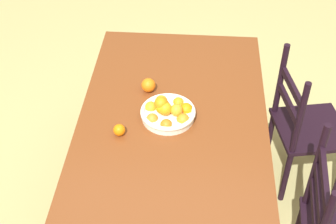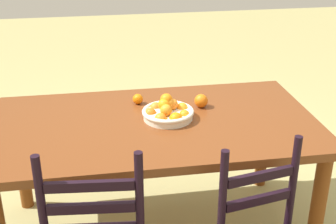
{
  "view_description": "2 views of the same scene",
  "coord_description": "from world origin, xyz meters",
  "px_view_note": "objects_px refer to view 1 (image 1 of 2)",
  "views": [
    {
      "loc": [
        1.8,
        0.11,
        2.45
      ],
      "look_at": [
        -0.08,
        -0.03,
        0.79
      ],
      "focal_mm": 51.65,
      "sensor_mm": 36.0,
      "label": 1
    },
    {
      "loc": [
        0.31,
        2.28,
        1.86
      ],
      "look_at": [
        -0.08,
        -0.03,
        0.79
      ],
      "focal_mm": 49.75,
      "sensor_mm": 36.0,
      "label": 2
    }
  ],
  "objects_px": {
    "fruit_bowl": "(168,112)",
    "orange_loose_0": "(148,85)",
    "orange_loose_1": "(119,130)",
    "chair_by_cabinet": "(305,128)",
    "dining_table": "(172,141)"
  },
  "relations": [
    {
      "from": "dining_table",
      "to": "fruit_bowl",
      "type": "relative_size",
      "value": 6.18
    },
    {
      "from": "fruit_bowl",
      "to": "orange_loose_0",
      "type": "distance_m",
      "value": 0.25
    },
    {
      "from": "chair_by_cabinet",
      "to": "fruit_bowl",
      "type": "xyz_separation_m",
      "value": [
        0.32,
        -0.81,
        0.36
      ]
    },
    {
      "from": "fruit_bowl",
      "to": "orange_loose_1",
      "type": "distance_m",
      "value": 0.27
    },
    {
      "from": "fruit_bowl",
      "to": "orange_loose_1",
      "type": "relative_size",
      "value": 4.77
    },
    {
      "from": "dining_table",
      "to": "orange_loose_1",
      "type": "relative_size",
      "value": 29.49
    },
    {
      "from": "chair_by_cabinet",
      "to": "fruit_bowl",
      "type": "distance_m",
      "value": 0.95
    },
    {
      "from": "dining_table",
      "to": "fruit_bowl",
      "type": "distance_m",
      "value": 0.16
    },
    {
      "from": "fruit_bowl",
      "to": "orange_loose_0",
      "type": "relative_size",
      "value": 3.66
    },
    {
      "from": "fruit_bowl",
      "to": "orange_loose_0",
      "type": "bearing_deg",
      "value": -150.51
    },
    {
      "from": "dining_table",
      "to": "orange_loose_0",
      "type": "relative_size",
      "value": 22.61
    },
    {
      "from": "dining_table",
      "to": "chair_by_cabinet",
      "type": "xyz_separation_m",
      "value": [
        -0.4,
        0.79,
        -0.23
      ]
    },
    {
      "from": "orange_loose_0",
      "to": "orange_loose_1",
      "type": "xyz_separation_m",
      "value": [
        0.36,
        -0.11,
        -0.01
      ]
    },
    {
      "from": "chair_by_cabinet",
      "to": "orange_loose_1",
      "type": "xyz_separation_m",
      "value": [
        0.46,
        -1.05,
        0.35
      ]
    },
    {
      "from": "chair_by_cabinet",
      "to": "fruit_bowl",
      "type": "relative_size",
      "value": 3.22
    }
  ]
}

